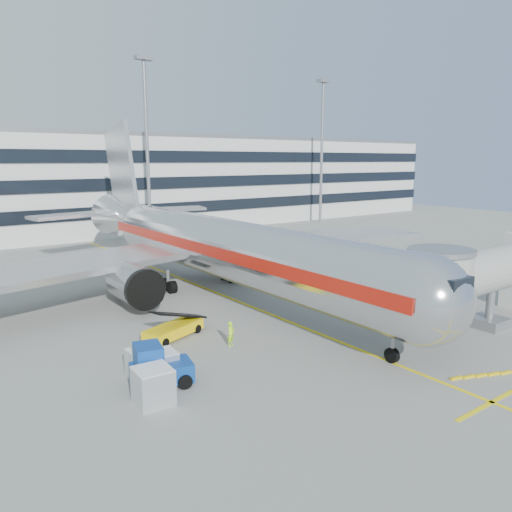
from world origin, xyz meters
TOP-DOWN VIEW (x-y plane):
  - ground at (0.00, 0.00)m, footprint 180.00×180.00m
  - lead_in_line at (0.00, 10.00)m, footprint 0.25×70.00m
  - stop_bar at (0.00, -14.00)m, footprint 6.00×0.25m
  - main_jet at (0.00, 11.72)m, footprint 50.95×48.70m
  - jet_bridge at (12.18, -8.00)m, footprint 17.80×4.50m
  - terminal at (0.00, 57.95)m, footprint 150.00×24.25m
  - light_mast_centre at (8.00, 42.00)m, footprint 2.40×1.20m
  - light_mast_east at (42.00, 42.00)m, footprint 2.40×1.20m
  - belt_loader at (-8.24, 3.20)m, footprint 4.61×2.93m
  - baggage_tug at (-12.20, -2.77)m, footprint 3.40×2.56m
  - cargo_container_left at (-13.20, -4.37)m, footprint 1.79×1.79m
  - cargo_container_right at (-12.35, -1.22)m, footprint 1.50×1.50m
  - cargo_container_front at (-11.67, -2.18)m, footprint 1.61×1.61m
  - ramp_worker at (-6.03, -0.29)m, footprint 0.70×0.61m

SIDE VIEW (x-z plane):
  - ground at x=0.00m, z-range 0.00..0.00m
  - lead_in_line at x=0.00m, z-range 0.00..0.01m
  - stop_bar at x=0.00m, z-range 0.00..0.01m
  - belt_loader at x=-8.24m, z-range -0.47..1.70m
  - cargo_container_right at x=-12.35m, z-range 0.00..1.55m
  - cargo_container_front at x=-11.67m, z-range 0.00..1.57m
  - ramp_worker at x=-6.03m, z-range 0.00..1.61m
  - cargo_container_left at x=-13.20m, z-range 0.01..1.80m
  - baggage_tug at x=-12.20m, z-range -0.15..2.16m
  - jet_bridge at x=12.18m, z-range 0.37..7.37m
  - main_jet at x=0.00m, z-range -3.79..12.26m
  - terminal at x=0.00m, z-range 0.00..15.60m
  - light_mast_centre at x=8.00m, z-range 2.15..27.60m
  - light_mast_east at x=42.00m, z-range 2.15..27.60m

